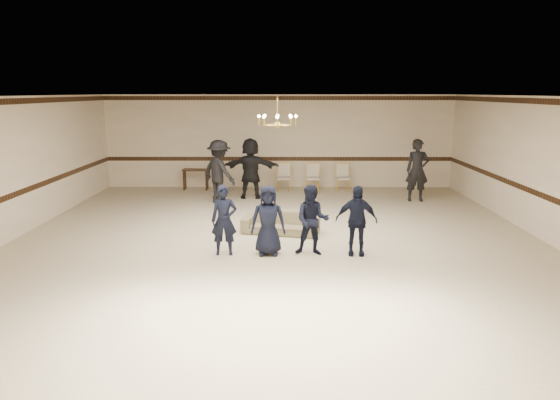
{
  "coord_description": "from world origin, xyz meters",
  "views": [
    {
      "loc": [
        0.12,
        -10.59,
        3.3
      ],
      "look_at": [
        0.07,
        -0.5,
        1.13
      ],
      "focal_mm": 32.55,
      "sensor_mm": 36.0,
      "label": 1
    }
  ],
  "objects_px": {
    "adult_right": "(417,170)",
    "banquet_chair_mid": "(313,178)",
    "boy_d": "(356,220)",
    "console_table": "(196,179)",
    "adult_mid": "(251,168)",
    "settee": "(281,222)",
    "boy_a": "(224,220)",
    "boy_b": "(268,220)",
    "boy_c": "(312,220)",
    "banquet_chair_right": "(343,178)",
    "chandelier": "(277,111)",
    "banquet_chair_left": "(284,178)",
    "adult_left": "(219,172)"
  },
  "relations": [
    {
      "from": "boy_c",
      "to": "console_table",
      "type": "distance_m",
      "value": 7.89
    },
    {
      "from": "boy_c",
      "to": "chandelier",
      "type": "bearing_deg",
      "value": 121.66
    },
    {
      "from": "chandelier",
      "to": "console_table",
      "type": "xyz_separation_m",
      "value": [
        -2.85,
        5.46,
        -2.52
      ]
    },
    {
      "from": "boy_a",
      "to": "banquet_chair_right",
      "type": "relative_size",
      "value": 1.6
    },
    {
      "from": "adult_right",
      "to": "banquet_chair_right",
      "type": "relative_size",
      "value": 2.1
    },
    {
      "from": "adult_mid",
      "to": "settee",
      "type": "bearing_deg",
      "value": 107.58
    },
    {
      "from": "adult_mid",
      "to": "banquet_chair_mid",
      "type": "distance_m",
      "value": 2.39
    },
    {
      "from": "boy_c",
      "to": "adult_mid",
      "type": "xyz_separation_m",
      "value": [
        -1.6,
        5.66,
        0.23
      ]
    },
    {
      "from": "adult_mid",
      "to": "console_table",
      "type": "bearing_deg",
      "value": -30.37
    },
    {
      "from": "boy_c",
      "to": "banquet_chair_mid",
      "type": "bearing_deg",
      "value": 93.33
    },
    {
      "from": "settee",
      "to": "banquet_chair_left",
      "type": "xyz_separation_m",
      "value": [
        0.08,
        5.21,
        0.19
      ]
    },
    {
      "from": "boy_b",
      "to": "banquet_chair_mid",
      "type": "bearing_deg",
      "value": 77.83
    },
    {
      "from": "boy_a",
      "to": "adult_right",
      "type": "xyz_separation_m",
      "value": [
        5.3,
        5.26,
        0.23
      ]
    },
    {
      "from": "adult_mid",
      "to": "adult_right",
      "type": "distance_m",
      "value": 5.12
    },
    {
      "from": "boy_d",
      "to": "console_table",
      "type": "xyz_separation_m",
      "value": [
        -4.47,
        7.03,
        -0.37
      ]
    },
    {
      "from": "banquet_chair_right",
      "to": "chandelier",
      "type": "bearing_deg",
      "value": -116.77
    },
    {
      "from": "boy_d",
      "to": "chandelier",
      "type": "bearing_deg",
      "value": 141.37
    },
    {
      "from": "boy_a",
      "to": "boy_b",
      "type": "bearing_deg",
      "value": -3.78
    },
    {
      "from": "banquet_chair_left",
      "to": "banquet_chair_mid",
      "type": "relative_size",
      "value": 1.0
    },
    {
      "from": "settee",
      "to": "console_table",
      "type": "xyz_separation_m",
      "value": [
        -2.92,
        5.41,
        0.1
      ]
    },
    {
      "from": "chandelier",
      "to": "banquet_chair_left",
      "type": "bearing_deg",
      "value": 88.35
    },
    {
      "from": "boy_c",
      "to": "adult_right",
      "type": "distance_m",
      "value": 6.32
    },
    {
      "from": "chandelier",
      "to": "adult_mid",
      "type": "xyz_separation_m",
      "value": [
        -0.88,
        4.09,
        -1.92
      ]
    },
    {
      "from": "settee",
      "to": "adult_mid",
      "type": "bearing_deg",
      "value": 116.36
    },
    {
      "from": "boy_c",
      "to": "banquet_chair_mid",
      "type": "distance_m",
      "value": 6.85
    },
    {
      "from": "adult_right",
      "to": "banquet_chair_mid",
      "type": "relative_size",
      "value": 2.1
    },
    {
      "from": "boy_a",
      "to": "boy_b",
      "type": "height_order",
      "value": "same"
    },
    {
      "from": "boy_a",
      "to": "boy_c",
      "type": "height_order",
      "value": "same"
    },
    {
      "from": "boy_c",
      "to": "boy_a",
      "type": "bearing_deg",
      "value": -173.09
    },
    {
      "from": "adult_mid",
      "to": "adult_right",
      "type": "bearing_deg",
      "value": 179.87
    },
    {
      "from": "boy_d",
      "to": "settee",
      "type": "height_order",
      "value": "boy_d"
    },
    {
      "from": "settee",
      "to": "adult_mid",
      "type": "height_order",
      "value": "adult_mid"
    },
    {
      "from": "chandelier",
      "to": "adult_right",
      "type": "bearing_deg",
      "value": 41.17
    },
    {
      "from": "boy_b",
      "to": "adult_right",
      "type": "bearing_deg",
      "value": 48.95
    },
    {
      "from": "settee",
      "to": "boy_b",
      "type": "bearing_deg",
      "value": -85.63
    },
    {
      "from": "boy_c",
      "to": "banquet_chair_mid",
      "type": "xyz_separation_m",
      "value": [
        0.43,
        6.83,
        -0.27
      ]
    },
    {
      "from": "banquet_chair_left",
      "to": "boy_c",
      "type": "bearing_deg",
      "value": -88.73
    },
    {
      "from": "settee",
      "to": "boy_a",
      "type": "bearing_deg",
      "value": -112.31
    },
    {
      "from": "boy_a",
      "to": "boy_c",
      "type": "bearing_deg",
      "value": -3.78
    },
    {
      "from": "banquet_chair_left",
      "to": "adult_right",
      "type": "bearing_deg",
      "value": -24.56
    },
    {
      "from": "chandelier",
      "to": "boy_d",
      "type": "bearing_deg",
      "value": -44.04
    },
    {
      "from": "boy_b",
      "to": "console_table",
      "type": "xyz_separation_m",
      "value": [
        -2.67,
        7.03,
        -0.37
      ]
    },
    {
      "from": "banquet_chair_right",
      "to": "banquet_chair_mid",
      "type": "bearing_deg",
      "value": 175.49
    },
    {
      "from": "boy_a",
      "to": "adult_left",
      "type": "xyz_separation_m",
      "value": [
        -0.7,
        4.96,
        0.23
      ]
    },
    {
      "from": "banquet_chair_mid",
      "to": "boy_c",
      "type": "bearing_deg",
      "value": -88.61
    },
    {
      "from": "settee",
      "to": "console_table",
      "type": "bearing_deg",
      "value": 131.49
    },
    {
      "from": "boy_c",
      "to": "adult_mid",
      "type": "distance_m",
      "value": 5.89
    },
    {
      "from": "banquet_chair_mid",
      "to": "console_table",
      "type": "relative_size",
      "value": 1.06
    },
    {
      "from": "adult_right",
      "to": "banquet_chair_left",
      "type": "height_order",
      "value": "adult_right"
    },
    {
      "from": "chandelier",
      "to": "banquet_chair_mid",
      "type": "xyz_separation_m",
      "value": [
        1.15,
        5.26,
        -2.42
      ]
    }
  ]
}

